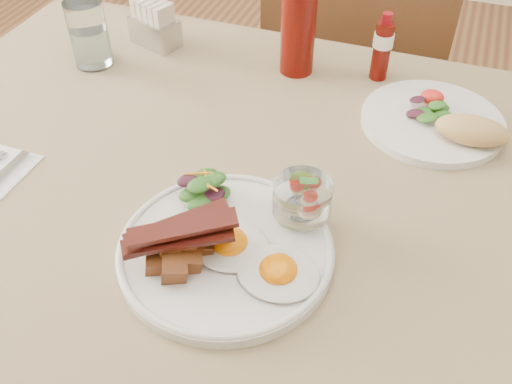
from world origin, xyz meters
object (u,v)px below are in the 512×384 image
object	(u,v)px
hot_sauce_bottle	(382,47)
water_glass	(90,37)
sugar_caddy	(154,26)
second_plate	(442,122)
main_plate	(226,251)
ketchup_bottle	(298,27)
fruit_cup	(302,198)
chair_far	(354,83)
table	(273,221)

from	to	relation	value
hot_sauce_bottle	water_glass	xyz separation A→B (m)	(-0.52, -0.13, -0.01)
sugar_caddy	second_plate	bearing A→B (deg)	9.67
main_plate	hot_sauce_bottle	xyz separation A→B (m)	(0.10, 0.50, 0.05)
water_glass	sugar_caddy	bearing A→B (deg)	53.81
water_glass	ketchup_bottle	bearing A→B (deg)	15.89
fruit_cup	water_glass	distance (m)	0.57
sugar_caddy	water_glass	xyz separation A→B (m)	(-0.08, -0.11, 0.01)
main_plate	fruit_cup	bearing A→B (deg)	44.29
fruit_cup	hot_sauce_bottle	bearing A→B (deg)	86.60
ketchup_bottle	main_plate	bearing A→B (deg)	-84.31
chair_far	second_plate	bearing A→B (deg)	-64.35
table	chair_far	distance (m)	0.68
second_plate	sugar_caddy	bearing A→B (deg)	170.04
second_plate	sugar_caddy	world-z (taller)	sugar_caddy
ketchup_bottle	sugar_caddy	bearing A→B (deg)	179.87
table	ketchup_bottle	distance (m)	0.36
main_plate	table	bearing A→B (deg)	85.79
chair_far	sugar_caddy	world-z (taller)	chair_far
chair_far	hot_sauce_bottle	bearing A→B (deg)	-74.53
fruit_cup	hot_sauce_bottle	xyz separation A→B (m)	(0.02, 0.42, 0.00)
fruit_cup	water_glass	xyz separation A→B (m)	(-0.50, 0.29, -0.01)
chair_far	water_glass	xyz separation A→B (m)	(-0.43, -0.46, 0.28)
second_plate	water_glass	bearing A→B (deg)	-179.46
table	chair_far	size ratio (longest dim) A/B	1.43
table	water_glass	bearing A→B (deg)	154.81
table	water_glass	world-z (taller)	water_glass
fruit_cup	chair_far	bearing A→B (deg)	95.03
table	second_plate	world-z (taller)	second_plate
sugar_caddy	ketchup_bottle	bearing A→B (deg)	19.50
fruit_cup	table	bearing A→B (deg)	127.71
second_plate	sugar_caddy	distance (m)	0.58
main_plate	second_plate	distance (m)	0.44
chair_far	sugar_caddy	xyz separation A→B (m)	(-0.35, -0.36, 0.27)
fruit_cup	sugar_caddy	world-z (taller)	fruit_cup
table	sugar_caddy	size ratio (longest dim) A/B	12.00
fruit_cup	sugar_caddy	bearing A→B (deg)	136.71
second_plate	fruit_cup	bearing A→B (deg)	-117.48
ketchup_bottle	hot_sauce_bottle	distance (m)	0.15
ketchup_bottle	hot_sauce_bottle	xyz separation A→B (m)	(0.15, 0.03, -0.03)
chair_far	sugar_caddy	distance (m)	0.57
fruit_cup	hot_sauce_bottle	distance (m)	0.42
water_glass	fruit_cup	bearing A→B (deg)	-30.11
water_glass	second_plate	bearing A→B (deg)	0.54
ketchup_bottle	water_glass	xyz separation A→B (m)	(-0.37, -0.11, -0.03)
second_plate	ketchup_bottle	world-z (taller)	ketchup_bottle
chair_far	fruit_cup	xyz separation A→B (m)	(0.07, -0.75, 0.29)
chair_far	hot_sauce_bottle	size ratio (longest dim) A/B	7.37
table	main_plate	xyz separation A→B (m)	(-0.01, -0.16, 0.10)
ketchup_bottle	sugar_caddy	xyz separation A→B (m)	(-0.29, 0.00, -0.05)
fruit_cup	sugar_caddy	size ratio (longest dim) A/B	0.71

